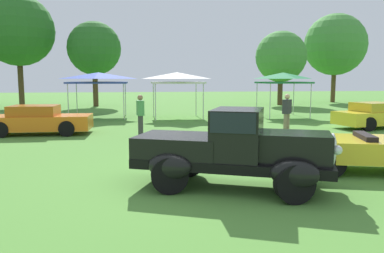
% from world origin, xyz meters
% --- Properties ---
extents(ground_plane, '(120.00, 120.00, 0.00)m').
position_xyz_m(ground_plane, '(0.00, 0.00, 0.00)').
color(ground_plane, '#4C8433').
extents(feature_pickup_truck, '(4.33, 2.96, 1.70)m').
position_xyz_m(feature_pickup_truck, '(0.35, -0.45, 0.86)').
color(feature_pickup_truck, black).
rests_on(feature_pickup_truck, ground_plane).
extents(show_car_orange, '(4.28, 1.79, 1.22)m').
position_xyz_m(show_car_orange, '(-5.81, 8.39, 0.60)').
color(show_car_orange, orange).
rests_on(show_car_orange, ground_plane).
extents(show_car_yellow, '(4.11, 2.42, 1.22)m').
position_xyz_m(show_car_yellow, '(9.48, 8.24, 0.60)').
color(show_car_yellow, yellow).
rests_on(show_car_yellow, ground_plane).
extents(spectator_between_cars, '(0.46, 0.44, 1.69)m').
position_xyz_m(spectator_between_cars, '(4.59, 7.08, 0.91)').
color(spectator_between_cars, '#7F7056').
rests_on(spectator_between_cars, ground_plane).
extents(spectator_by_row, '(0.32, 0.44, 1.69)m').
position_xyz_m(spectator_by_row, '(-1.55, 7.12, 0.91)').
color(spectator_by_row, '#383838').
rests_on(spectator_by_row, ground_plane).
extents(canopy_tent_left_field, '(3.40, 3.40, 2.71)m').
position_xyz_m(canopy_tent_left_field, '(-3.97, 15.22, 2.42)').
color(canopy_tent_left_field, '#B7B7BC').
rests_on(canopy_tent_left_field, ground_plane).
extents(canopy_tent_center_field, '(2.98, 2.98, 2.71)m').
position_xyz_m(canopy_tent_center_field, '(0.66, 14.15, 2.42)').
color(canopy_tent_center_field, '#B7B7BC').
rests_on(canopy_tent_center_field, ground_plane).
extents(canopy_tent_right_field, '(2.74, 2.74, 2.71)m').
position_xyz_m(canopy_tent_right_field, '(7.11, 13.93, 2.42)').
color(canopy_tent_right_field, '#B7B7BC').
rests_on(canopy_tent_right_field, ground_plane).
extents(treeline_mid_left, '(5.80, 5.80, 9.17)m').
position_xyz_m(treeline_mid_left, '(-11.24, 25.10, 6.25)').
color(treeline_mid_left, '#47331E').
rests_on(treeline_mid_left, ground_plane).
extents(treeline_center, '(4.45, 4.45, 7.10)m').
position_xyz_m(treeline_center, '(-5.20, 24.94, 4.85)').
color(treeline_center, '#47331E').
rests_on(treeline_center, ground_plane).
extents(treeline_mid_right, '(4.49, 4.49, 6.52)m').
position_xyz_m(treeline_mid_right, '(10.96, 24.29, 4.26)').
color(treeline_mid_right, '#47331E').
rests_on(treeline_mid_right, ground_plane).
extents(treeline_far_right, '(6.00, 6.00, 8.67)m').
position_xyz_m(treeline_far_right, '(17.70, 27.37, 5.66)').
color(treeline_far_right, brown).
rests_on(treeline_far_right, ground_plane).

